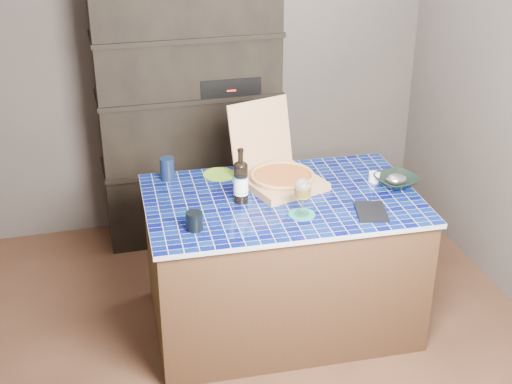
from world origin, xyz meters
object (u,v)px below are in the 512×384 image
object	(u,v)px
kitchen_island	(281,261)
wine_glass	(303,190)
mead_bottle	(241,181)
bowl	(396,181)
dvd_case	(371,212)
pizza_box	(280,174)

from	to	relation	value
kitchen_island	wine_glass	world-z (taller)	wine_glass
mead_bottle	bowl	size ratio (longest dim) A/B	1.32
wine_glass	dvd_case	size ratio (longest dim) A/B	0.94
kitchen_island	bowl	size ratio (longest dim) A/B	6.56
pizza_box	mead_bottle	size ratio (longest dim) A/B	1.85
bowl	dvd_case	bearing A→B (deg)	-134.25
bowl	mead_bottle	bearing A→B (deg)	178.29
mead_bottle	dvd_case	size ratio (longest dim) A/B	1.43
kitchen_island	wine_glass	xyz separation A→B (m)	(0.04, -0.22, 0.55)
wine_glass	bowl	distance (m)	0.67
kitchen_island	pizza_box	size ratio (longest dim) A/B	2.68
pizza_box	mead_bottle	bearing A→B (deg)	-165.29
mead_bottle	dvd_case	xyz separation A→B (m)	(0.63, -0.30, -0.11)
mead_bottle	wine_glass	size ratio (longest dim) A/B	1.53
mead_bottle	kitchen_island	bearing A→B (deg)	-2.64
dvd_case	bowl	bearing A→B (deg)	58.68
bowl	wine_glass	bearing A→B (deg)	-161.85
kitchen_island	bowl	distance (m)	0.80
kitchen_island	dvd_case	bearing A→B (deg)	-34.03
kitchen_island	wine_glass	distance (m)	0.59
dvd_case	wine_glass	bearing A→B (deg)	-178.22
kitchen_island	pizza_box	distance (m)	0.50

